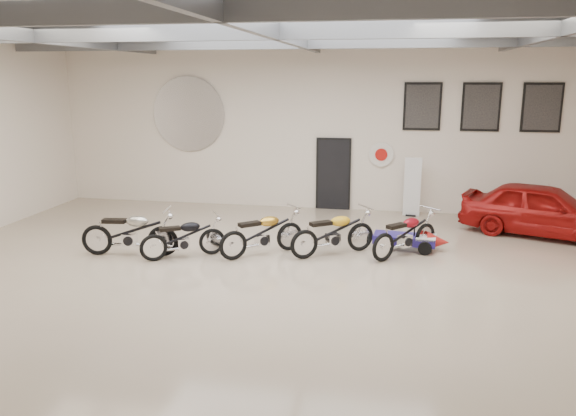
% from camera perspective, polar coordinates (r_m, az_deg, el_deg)
% --- Properties ---
extents(floor, '(16.00, 12.00, 0.01)m').
position_cam_1_polar(floor, '(11.56, -1.10, -6.66)').
color(floor, tan).
rests_on(floor, ground).
extents(ceiling, '(16.00, 12.00, 0.01)m').
position_cam_1_polar(ceiling, '(10.93, -1.22, 18.83)').
color(ceiling, gray).
rests_on(ceiling, back_wall).
extents(back_wall, '(16.00, 0.02, 5.00)m').
position_cam_1_polar(back_wall, '(16.85, 3.03, 8.33)').
color(back_wall, '#F1E2CF').
rests_on(back_wall, floor).
extents(ceiling_beams, '(15.80, 11.80, 0.32)m').
position_cam_1_polar(ceiling_beams, '(10.91, -1.21, 17.52)').
color(ceiling_beams, slate).
rests_on(ceiling_beams, ceiling).
extents(door, '(0.92, 0.08, 2.10)m').
position_cam_1_polar(door, '(16.93, 4.63, 3.38)').
color(door, black).
rests_on(door, back_wall).
extents(logo_plaque, '(2.30, 0.06, 1.16)m').
position_cam_1_polar(logo_plaque, '(17.76, -10.06, 9.37)').
color(logo_plaque, silver).
rests_on(logo_plaque, back_wall).
extents(poster_left, '(1.05, 0.08, 1.35)m').
position_cam_1_polar(poster_left, '(16.65, 13.48, 10.00)').
color(poster_left, black).
rests_on(poster_left, back_wall).
extents(poster_mid, '(1.05, 0.08, 1.35)m').
position_cam_1_polar(poster_mid, '(16.80, 19.01, 9.68)').
color(poster_mid, black).
rests_on(poster_mid, back_wall).
extents(poster_right, '(1.05, 0.08, 1.35)m').
position_cam_1_polar(poster_right, '(17.10, 24.39, 9.28)').
color(poster_right, black).
rests_on(poster_right, back_wall).
extents(oil_sign, '(0.72, 0.10, 0.72)m').
position_cam_1_polar(oil_sign, '(16.75, 9.45, 5.39)').
color(oil_sign, white).
rests_on(oil_sign, back_wall).
extents(banner_stand, '(0.50, 0.25, 1.75)m').
position_cam_1_polar(banner_stand, '(16.44, 12.52, 2.20)').
color(banner_stand, white).
rests_on(banner_stand, floor).
extents(motorcycle_silver, '(2.21, 0.93, 1.11)m').
position_cam_1_polar(motorcycle_silver, '(13.01, -15.83, -2.32)').
color(motorcycle_silver, silver).
rests_on(motorcycle_silver, floor).
extents(motorcycle_black, '(1.88, 1.48, 0.97)m').
position_cam_1_polar(motorcycle_black, '(12.61, -10.62, -2.88)').
color(motorcycle_black, silver).
rests_on(motorcycle_black, floor).
extents(motorcycle_gold, '(1.96, 1.81, 1.06)m').
position_cam_1_polar(motorcycle_gold, '(12.58, -2.66, -2.48)').
color(motorcycle_gold, silver).
rests_on(motorcycle_gold, floor).
extents(motorcycle_yellow, '(2.05, 1.69, 1.07)m').
position_cam_1_polar(motorcycle_yellow, '(12.62, 4.60, -2.44)').
color(motorcycle_yellow, silver).
rests_on(motorcycle_yellow, floor).
extents(motorcycle_red, '(1.78, 1.86, 1.02)m').
position_cam_1_polar(motorcycle_red, '(12.80, 11.82, -2.56)').
color(motorcycle_red, silver).
rests_on(motorcycle_red, floor).
extents(go_kart, '(1.82, 0.96, 0.63)m').
position_cam_1_polar(go_kart, '(13.33, 12.40, -2.83)').
color(go_kart, navy).
rests_on(go_kart, floor).
extents(vintage_car, '(2.85, 4.25, 1.34)m').
position_cam_1_polar(vintage_car, '(15.48, 24.48, -0.14)').
color(vintage_car, '#9B0F0E').
rests_on(vintage_car, floor).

